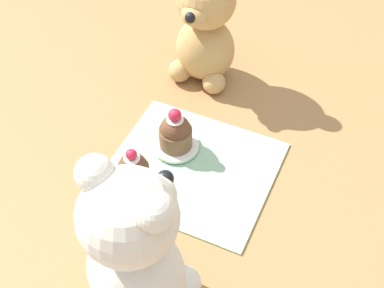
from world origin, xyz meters
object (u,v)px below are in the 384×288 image
(saucer_plate, at_px, (176,145))
(teddy_bear_cream, at_px, (135,248))
(teddy_bear_tan, at_px, (205,28))
(cupcake_near_tan_bear, at_px, (175,132))
(cupcake_near_cream_bear, at_px, (133,170))

(saucer_plate, bearing_deg, teddy_bear_cream, 105.75)
(teddy_bear_tan, height_order, cupcake_near_tan_bear, teddy_bear_tan)
(teddy_bear_cream, relative_size, saucer_plate, 3.34)
(teddy_bear_cream, height_order, saucer_plate, teddy_bear_cream)
(teddy_bear_cream, distance_m, teddy_bear_tan, 0.42)
(teddy_bear_tan, bearing_deg, cupcake_near_cream_bear, -86.06)
(teddy_bear_cream, bearing_deg, cupcake_near_tan_bear, -62.45)
(cupcake_near_tan_bear, bearing_deg, cupcake_near_cream_bear, 72.79)
(teddy_bear_tan, xyz_separation_m, cupcake_near_tan_bear, (-0.03, 0.17, -0.06))
(saucer_plate, height_order, cupcake_near_tan_bear, cupcake_near_tan_bear)
(cupcake_near_cream_bear, height_order, saucer_plate, cupcake_near_cream_bear)
(teddy_bear_cream, height_order, cupcake_near_tan_bear, teddy_bear_cream)
(teddy_bear_cream, bearing_deg, saucer_plate, -62.45)
(teddy_bear_tan, xyz_separation_m, saucer_plate, (-0.03, 0.17, -0.09))
(teddy_bear_cream, height_order, teddy_bear_tan, teddy_bear_cream)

